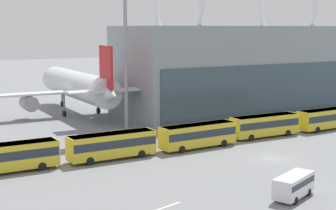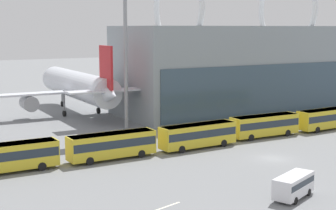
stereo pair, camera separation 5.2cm
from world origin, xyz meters
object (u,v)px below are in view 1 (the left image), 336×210
at_px(airliner_parked_remote, 246,75).
at_px(shuttle_bus_1, 112,144).
at_px(floodlight_mast, 125,6).
at_px(service_van_foreground, 294,185).
at_px(shuttle_bus_3, 265,124).
at_px(shuttle_bus_4, 327,118).
at_px(shuttle_bus_0, 8,156).
at_px(airliner_at_gate_far, 79,86).
at_px(shuttle_bus_2, 198,134).

bearing_deg(airliner_parked_remote, shuttle_bus_1, -161.23).
bearing_deg(floodlight_mast, service_van_foreground, -91.73).
relative_size(shuttle_bus_3, shuttle_bus_4, 1.00).
distance_m(airliner_parked_remote, shuttle_bus_4, 43.91).
relative_size(shuttle_bus_0, shuttle_bus_3, 1.00).
bearing_deg(airliner_at_gate_far, shuttle_bus_3, -152.27).
distance_m(shuttle_bus_0, shuttle_bus_2, 25.26).
height_order(shuttle_bus_2, shuttle_bus_4, same).
bearing_deg(shuttle_bus_1, airliner_parked_remote, 36.47).
bearing_deg(shuttle_bus_0, shuttle_bus_1, -2.18).
bearing_deg(service_van_foreground, shuttle_bus_3, 32.92).
xyz_separation_m(shuttle_bus_3, floodlight_mast, (-14.94, 16.81, 17.73)).
relative_size(airliner_parked_remote, shuttle_bus_0, 3.12).
xyz_separation_m(airliner_at_gate_far, shuttle_bus_1, (-8.53, -34.33, -3.43)).
xyz_separation_m(shuttle_bus_4, service_van_foreground, (-28.77, -22.60, -0.60)).
bearing_deg(service_van_foreground, floodlight_mast, 66.17).
bearing_deg(airliner_at_gate_far, shuttle_bus_0, 149.35).
xyz_separation_m(airliner_parked_remote, shuttle_bus_3, (-28.59, -40.32, -2.99)).
relative_size(airliner_at_gate_far, shuttle_bus_1, 3.23).
relative_size(airliner_parked_remote, floodlight_mast, 1.21).
height_order(shuttle_bus_2, shuttle_bus_3, same).
bearing_deg(shuttle_bus_3, shuttle_bus_1, -177.31).
xyz_separation_m(shuttle_bus_3, service_van_foreground, (-16.14, -23.07, -0.60)).
xyz_separation_m(airliner_at_gate_far, shuttle_bus_3, (16.72, -33.65, -3.43)).
xyz_separation_m(airliner_parked_remote, floodlight_mast, (-43.53, -23.52, 14.74)).
bearing_deg(shuttle_bus_0, shuttle_bus_2, -1.96).
distance_m(shuttle_bus_2, service_van_foreground, 22.36).
relative_size(shuttle_bus_1, floodlight_mast, 0.39).
bearing_deg(shuttle_bus_0, shuttle_bus_4, -0.53).
xyz_separation_m(airliner_at_gate_far, shuttle_bus_2, (4.09, -34.65, -3.43)).
relative_size(airliner_parked_remote, shuttle_bus_4, 3.11).
xyz_separation_m(airliner_at_gate_far, shuttle_bus_0, (-21.16, -33.91, -3.43)).
distance_m(service_van_foreground, floodlight_mast, 43.90).
bearing_deg(shuttle_bus_1, shuttle_bus_3, 0.72).
xyz_separation_m(airliner_at_gate_far, shuttle_bus_4, (29.34, -34.12, -3.43)).
bearing_deg(shuttle_bus_1, shuttle_bus_0, 177.30).
distance_m(shuttle_bus_1, floodlight_mast, 26.95).
bearing_deg(shuttle_bus_0, airliner_at_gate_far, 57.75).
height_order(shuttle_bus_1, shuttle_bus_4, same).
bearing_deg(shuttle_bus_3, service_van_foreground, -123.83).
height_order(airliner_parked_remote, service_van_foreground, airliner_parked_remote).
distance_m(airliner_at_gate_far, floodlight_mast, 22.17).
relative_size(shuttle_bus_1, shuttle_bus_2, 1.00).
xyz_separation_m(airliner_parked_remote, shuttle_bus_4, (-15.97, -40.80, -2.99)).
xyz_separation_m(airliner_at_gate_far, floodlight_mast, (1.78, -16.84, 14.30)).
height_order(shuttle_bus_2, service_van_foreground, shuttle_bus_2).
relative_size(airliner_parked_remote, service_van_foreground, 6.12).
bearing_deg(floodlight_mast, airliner_at_gate_far, 96.04).
bearing_deg(airliner_parked_remote, airliner_at_gate_far, 169.86).
height_order(shuttle_bus_3, shuttle_bus_4, same).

